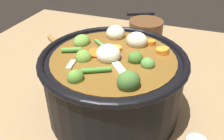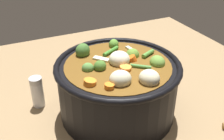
{
  "view_description": "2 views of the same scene",
  "coord_description": "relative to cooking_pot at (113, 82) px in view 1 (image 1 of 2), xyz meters",
  "views": [
    {
      "loc": [
        -0.4,
        -0.14,
        0.38
      ],
      "look_at": [
        -0.01,
        -0.0,
        0.11
      ],
      "focal_mm": 38.55,
      "sensor_mm": 36.0,
      "label": 1
    },
    {
      "loc": [
        0.51,
        -0.25,
        0.46
      ],
      "look_at": [
        0.0,
        -0.02,
        0.13
      ],
      "focal_mm": 44.14,
      "sensor_mm": 36.0,
      "label": 2
    }
  ],
  "objects": [
    {
      "name": "ground_plane",
      "position": [
        -0.0,
        -0.0,
        -0.08
      ],
      "size": [
        1.1,
        1.1,
        0.0
      ],
      "primitive_type": "plane",
      "color": "#8C704C"
    },
    {
      "name": "cooking_pot",
      "position": [
        0.0,
        0.0,
        0.0
      ],
      "size": [
        0.3,
        0.3,
        0.17
      ],
      "color": "black",
      "rests_on": "ground_plane"
    },
    {
      "name": "wooden_spoon",
      "position": [
        0.27,
        0.24,
        -0.07
      ],
      "size": [
        0.19,
        0.19,
        0.02
      ],
      "color": "olive",
      "rests_on": "ground_plane"
    },
    {
      "name": "small_saucepan",
      "position": [
        0.36,
        0.01,
        -0.03
      ],
      "size": [
        0.19,
        0.15,
        0.08
      ],
      "color": "brown",
      "rests_on": "ground_plane"
    }
  ]
}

